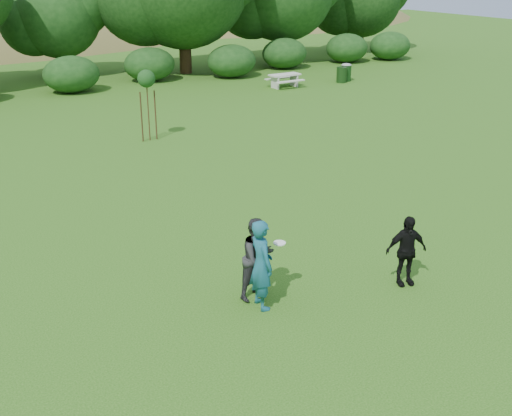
{
  "coord_description": "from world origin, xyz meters",
  "views": [
    {
      "loc": [
        -7.77,
        -9.73,
        6.95
      ],
      "look_at": [
        0.0,
        3.0,
        1.1
      ],
      "focal_mm": 45.0,
      "sensor_mm": 36.0,
      "label": 1
    }
  ],
  "objects_px": {
    "player_black": "(406,251)",
    "trash_can_near": "(342,75)",
    "picnic_table": "(285,78)",
    "player_grey": "(258,258)",
    "player_teal": "(261,264)",
    "trash_can_lidded": "(346,72)",
    "sapling": "(146,81)"
  },
  "relations": [
    {
      "from": "player_teal",
      "to": "trash_can_near",
      "type": "distance_m",
      "value": 26.65
    },
    {
      "from": "player_teal",
      "to": "sapling",
      "type": "height_order",
      "value": "sapling"
    },
    {
      "from": "player_black",
      "to": "sapling",
      "type": "relative_size",
      "value": 0.58
    },
    {
      "from": "trash_can_near",
      "to": "player_teal",
      "type": "bearing_deg",
      "value": -132.12
    },
    {
      "from": "picnic_table",
      "to": "trash_can_lidded",
      "type": "xyz_separation_m",
      "value": [
        4.28,
        -0.21,
        0.02
      ]
    },
    {
      "from": "player_teal",
      "to": "player_black",
      "type": "xyz_separation_m",
      "value": [
        3.31,
        -0.82,
        -0.16
      ]
    },
    {
      "from": "trash_can_near",
      "to": "player_grey",
      "type": "bearing_deg",
      "value": -132.44
    },
    {
      "from": "sapling",
      "to": "picnic_table",
      "type": "xyz_separation_m",
      "value": [
        10.98,
        6.58,
        -1.9
      ]
    },
    {
      "from": "player_grey",
      "to": "player_black",
      "type": "bearing_deg",
      "value": -36.64
    },
    {
      "from": "player_black",
      "to": "trash_can_lidded",
      "type": "bearing_deg",
      "value": 71.59
    },
    {
      "from": "player_black",
      "to": "trash_can_lidded",
      "type": "distance_m",
      "value": 25.72
    },
    {
      "from": "player_teal",
      "to": "trash_can_lidded",
      "type": "height_order",
      "value": "player_teal"
    },
    {
      "from": "player_teal",
      "to": "sapling",
      "type": "bearing_deg",
      "value": -6.77
    },
    {
      "from": "player_grey",
      "to": "sapling",
      "type": "distance_m",
      "value": 13.65
    },
    {
      "from": "player_black",
      "to": "trash_can_near",
      "type": "bearing_deg",
      "value": 72.25
    },
    {
      "from": "player_grey",
      "to": "player_black",
      "type": "distance_m",
      "value": 3.37
    },
    {
      "from": "player_grey",
      "to": "trash_can_lidded",
      "type": "bearing_deg",
      "value": 31.75
    },
    {
      "from": "player_black",
      "to": "picnic_table",
      "type": "xyz_separation_m",
      "value": [
        10.82,
        21.04,
        -0.31
      ]
    },
    {
      "from": "trash_can_near",
      "to": "picnic_table",
      "type": "bearing_deg",
      "value": 173.02
    },
    {
      "from": "player_grey",
      "to": "trash_can_near",
      "type": "xyz_separation_m",
      "value": [
        17.7,
        19.36,
        -0.47
      ]
    },
    {
      "from": "player_teal",
      "to": "player_grey",
      "type": "bearing_deg",
      "value": -16.65
    },
    {
      "from": "picnic_table",
      "to": "trash_can_near",
      "type": "bearing_deg",
      "value": -6.98
    },
    {
      "from": "player_grey",
      "to": "player_black",
      "type": "relative_size",
      "value": 1.11
    },
    {
      "from": "trash_can_near",
      "to": "sapling",
      "type": "distance_m",
      "value": 16.06
    },
    {
      "from": "player_black",
      "to": "picnic_table",
      "type": "relative_size",
      "value": 0.92
    },
    {
      "from": "player_teal",
      "to": "player_black",
      "type": "distance_m",
      "value": 3.41
    },
    {
      "from": "picnic_table",
      "to": "trash_can_lidded",
      "type": "relative_size",
      "value": 1.71
    },
    {
      "from": "trash_can_lidded",
      "to": "player_black",
      "type": "bearing_deg",
      "value": -125.94
    },
    {
      "from": "player_teal",
      "to": "picnic_table",
      "type": "bearing_deg",
      "value": -28.72
    },
    {
      "from": "player_teal",
      "to": "trash_can_lidded",
      "type": "relative_size",
      "value": 1.89
    },
    {
      "from": "sapling",
      "to": "picnic_table",
      "type": "distance_m",
      "value": 12.94
    },
    {
      "from": "player_grey",
      "to": "player_teal",
      "type": "bearing_deg",
      "value": -128.17
    }
  ]
}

